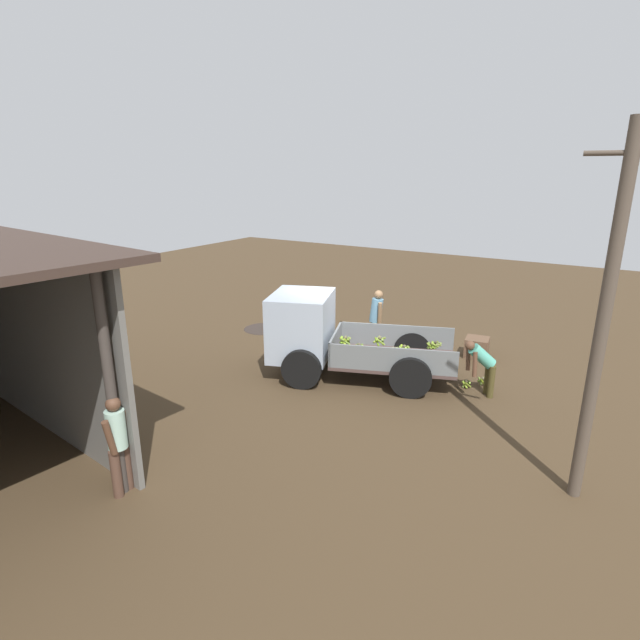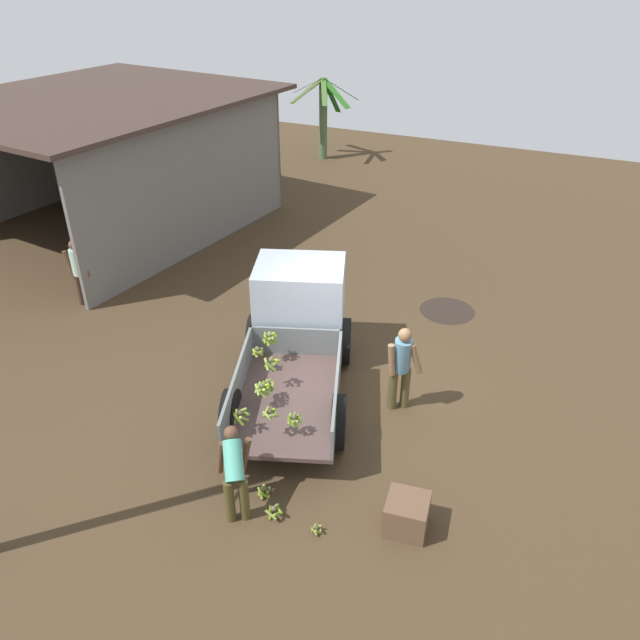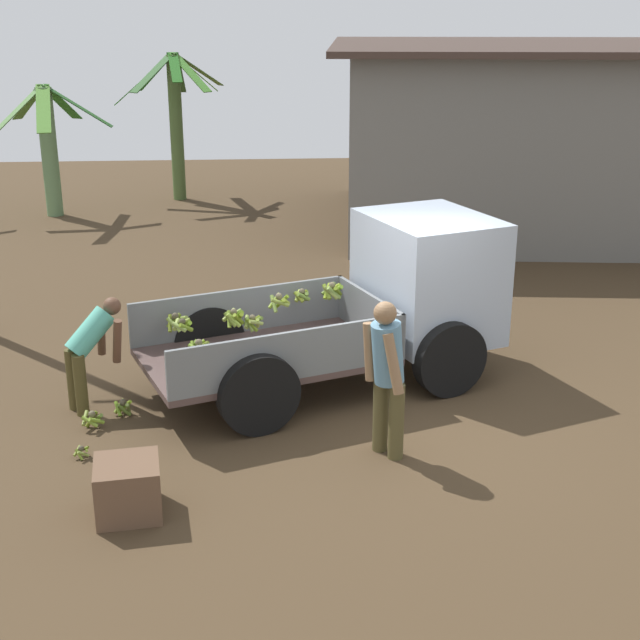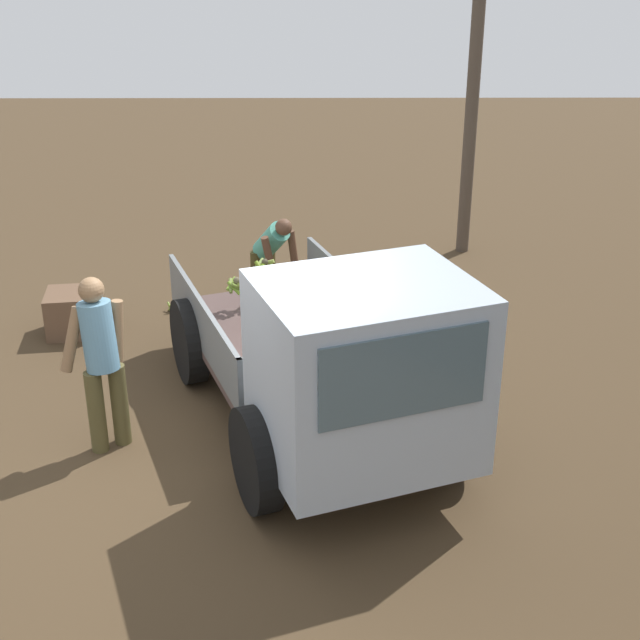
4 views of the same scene
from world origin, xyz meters
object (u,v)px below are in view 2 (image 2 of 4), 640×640
at_px(banana_bunch_on_ground_1, 274,511).
at_px(person_foreground_visitor, 402,365).
at_px(banana_bunch_on_ground_0, 264,491).
at_px(wooden_crate_0, 407,514).
at_px(person_bystander_near_shed, 79,270).
at_px(cargo_truck, 298,321).
at_px(banana_bunch_on_ground_2, 317,529).
at_px(person_worker_loading, 234,470).

bearing_deg(banana_bunch_on_ground_1, person_foreground_visitor, -14.77).
distance_m(banana_bunch_on_ground_0, wooden_crate_0, 2.16).
bearing_deg(person_bystander_near_shed, cargo_truck, 77.56).
bearing_deg(banana_bunch_on_ground_1, banana_bunch_on_ground_2, -89.84).
bearing_deg(person_foreground_visitor, cargo_truck, -136.46).
height_order(cargo_truck, wooden_crate_0, cargo_truck).
relative_size(person_bystander_near_shed, wooden_crate_0, 2.75).
bearing_deg(person_bystander_near_shed, banana_bunch_on_ground_2, 53.26).
bearing_deg(banana_bunch_on_ground_2, person_bystander_near_shed, 64.02).
xyz_separation_m(person_foreground_visitor, banana_bunch_on_ground_2, (-3.16, 0.15, -0.86)).
bearing_deg(banana_bunch_on_ground_0, wooden_crate_0, -80.87).
bearing_deg(wooden_crate_0, person_foreground_visitor, 20.82).
xyz_separation_m(cargo_truck, person_foreground_visitor, (-0.41, -2.22, -0.10)).
height_order(banana_bunch_on_ground_0, banana_bunch_on_ground_1, banana_bunch_on_ground_1).
bearing_deg(wooden_crate_0, person_bystander_near_shed, 70.53).
bearing_deg(wooden_crate_0, banana_bunch_on_ground_2, 119.65).
xyz_separation_m(person_foreground_visitor, banana_bunch_on_ground_1, (-3.16, 0.83, -0.82)).
bearing_deg(person_worker_loading, banana_bunch_on_ground_0, -69.00).
bearing_deg(person_bystander_near_shed, person_worker_loading, 48.52).
xyz_separation_m(person_foreground_visitor, wooden_crate_0, (-2.53, -0.96, -0.68)).
relative_size(cargo_truck, person_foreground_visitor, 2.74).
height_order(person_foreground_visitor, person_bystander_near_shed, person_foreground_visitor).
bearing_deg(cargo_truck, banana_bunch_on_ground_0, 177.38).
bearing_deg(banana_bunch_on_ground_0, person_worker_loading, 145.47).
bearing_deg(cargo_truck, wooden_crate_0, -153.17).
relative_size(person_worker_loading, banana_bunch_on_ground_0, 5.51).
bearing_deg(cargo_truck, banana_bunch_on_ground_2, -170.36).
relative_size(person_bystander_near_shed, banana_bunch_on_ground_2, 9.47).
relative_size(person_foreground_visitor, wooden_crate_0, 2.88).
bearing_deg(banana_bunch_on_ground_0, banana_bunch_on_ground_1, -131.60).
relative_size(person_foreground_visitor, person_bystander_near_shed, 1.05).
distance_m(person_worker_loading, banana_bunch_on_ground_2, 1.43).
relative_size(person_worker_loading, wooden_crate_0, 2.18).
xyz_separation_m(person_bystander_near_shed, banana_bunch_on_ground_0, (-3.45, -6.66, -0.79)).
height_order(person_bystander_near_shed, banana_bunch_on_ground_0, person_bystander_near_shed).
distance_m(person_worker_loading, person_bystander_near_shed, 7.45).
bearing_deg(person_bystander_near_shed, wooden_crate_0, 59.77).
relative_size(person_foreground_visitor, banana_bunch_on_ground_0, 7.26).
bearing_deg(cargo_truck, banana_bunch_on_ground_1, -179.25).
relative_size(banana_bunch_on_ground_0, banana_bunch_on_ground_1, 0.87).
bearing_deg(banana_bunch_on_ground_2, wooden_crate_0, -60.35).
height_order(person_foreground_visitor, banana_bunch_on_ground_0, person_foreground_visitor).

